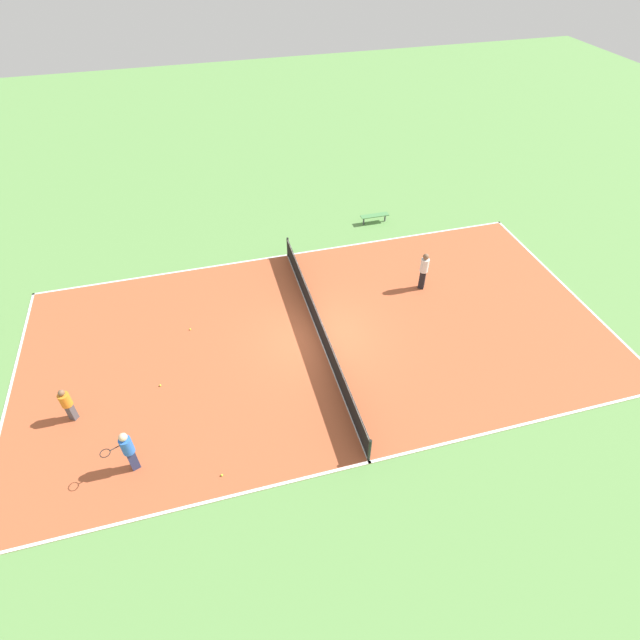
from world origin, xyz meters
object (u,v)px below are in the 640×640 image
Objects in this scene: tennis_ball_right_alley at (222,475)px; tennis_ball_far_baseline at (190,329)px; player_near_blue at (128,449)px; player_far_white at (424,269)px; player_center_orange at (67,403)px; tennis_net at (320,327)px; tennis_ball_left_sideline at (160,385)px; bench at (375,216)px.

tennis_ball_far_baseline is at bearing 3.64° from tennis_ball_right_alley.
player_far_white is (6.00, -12.22, 0.05)m from player_near_blue.
player_near_blue is (-2.51, -2.01, 0.20)m from player_center_orange.
tennis_ball_right_alley is at bearing -108.25° from player_far_white.
tennis_net is at bearing 46.28° from player_center_orange.
tennis_ball_far_baseline is at bearing -143.60° from player_far_white.
tennis_ball_right_alley is (-1.01, -2.55, -0.95)m from player_near_blue.
tennis_ball_right_alley is at bearing 137.29° from player_near_blue.
tennis_net is at bearing -170.74° from player_near_blue.
tennis_ball_right_alley is (-3.51, -4.56, -0.75)m from player_center_orange.
tennis_ball_far_baseline is at bearing 75.49° from player_center_orange.
tennis_ball_left_sideline is at bearing -126.02° from player_near_blue.
tennis_ball_left_sideline is (0.67, -2.85, -0.75)m from player_center_orange.
tennis_net reaches higher than tennis_ball_left_sideline.
player_far_white is at bearing -70.32° from tennis_net.
player_far_white reaches higher than bench.
tennis_ball_right_alley is (-7.00, 9.68, -1.00)m from player_far_white.
player_far_white is at bearing -54.11° from tennis_ball_right_alley.
player_center_orange is 20.76× the size of tennis_ball_far_baseline.
tennis_net is at bearing -109.42° from tennis_ball_far_baseline.
bench is 14.19m from tennis_ball_left_sideline.
player_near_blue is 0.95× the size of player_far_white.
player_far_white is at bearing 91.02° from bench.
player_center_orange is at bearing -130.36° from player_far_white.
tennis_net is 172.01× the size of tennis_ball_far_baseline.
tennis_net is 9.23m from player_center_orange.
player_near_blue is 6.34m from tennis_ball_far_baseline.
player_center_orange reaches higher than tennis_ball_left_sideline.
player_center_orange is 14.66m from player_far_white.
tennis_net is 7.85× the size of bench.
player_near_blue is (-11.79, 12.12, 0.62)m from bench.
bench is 0.87× the size of player_near_blue.
player_far_white is 26.44× the size of tennis_ball_far_baseline.
tennis_net is 172.01× the size of tennis_ball_right_alley.
tennis_ball_right_alley is 6.92m from tennis_ball_far_baseline.
tennis_ball_left_sideline is (-8.61, 11.28, -0.33)m from bench.
player_far_white is 26.44× the size of tennis_ball_right_alley.
player_far_white reaches higher than player_center_orange.
bench is 21.90× the size of tennis_ball_left_sideline.
player_center_orange is at bearing 52.40° from tennis_ball_right_alley.
player_far_white reaches higher than tennis_ball_left_sideline.
tennis_ball_right_alley is (-12.80, 9.57, -0.33)m from bench.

